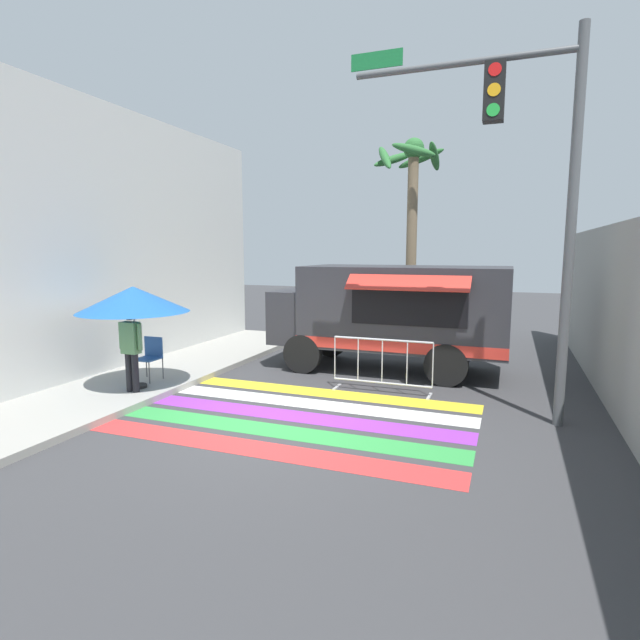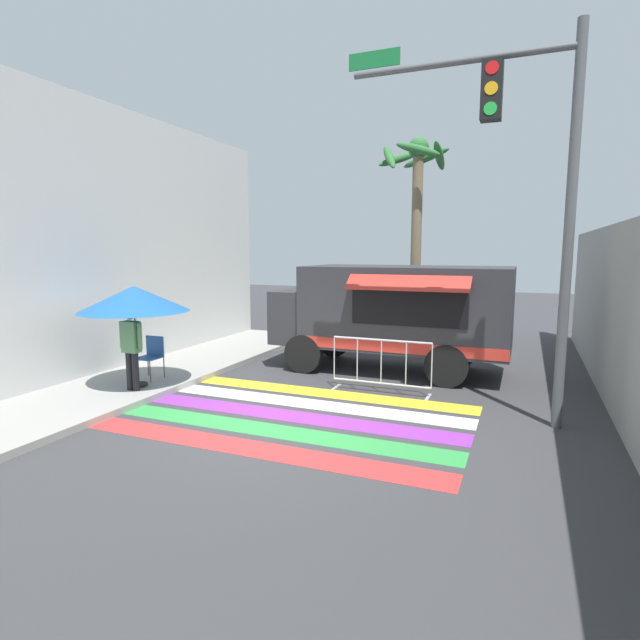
# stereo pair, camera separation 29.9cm
# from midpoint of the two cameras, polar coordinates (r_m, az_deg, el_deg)

# --- Properties ---
(ground_plane) EXTENTS (60.00, 60.00, 0.00)m
(ground_plane) POSITION_cam_midpoint_polar(r_m,az_deg,el_deg) (8.40, -5.06, -11.94)
(ground_plane) COLOR #38383A
(sidewalk_left) EXTENTS (4.40, 16.00, 0.13)m
(sidewalk_left) POSITION_cam_midpoint_polar(r_m,az_deg,el_deg) (11.36, -27.43, -7.19)
(sidewalk_left) COLOR #99968E
(sidewalk_left) RESTS_ON ground_plane
(building_left_facade) EXTENTS (0.25, 16.00, 6.12)m
(building_left_facade) POSITION_cam_midpoint_polar(r_m,az_deg,el_deg) (11.22, -29.28, 8.00)
(building_left_facade) COLOR silver
(building_left_facade) RESTS_ON ground_plane
(concrete_wall_right) EXTENTS (0.20, 16.00, 3.35)m
(concrete_wall_right) POSITION_cam_midpoint_polar(r_m,az_deg,el_deg) (10.21, 31.93, 0.12)
(concrete_wall_right) COLOR gray
(concrete_wall_right) RESTS_ON ground_plane
(crosswalk_painted) EXTENTS (6.40, 3.60, 0.01)m
(crosswalk_painted) POSITION_cam_midpoint_polar(r_m,az_deg,el_deg) (8.90, -3.27, -10.75)
(crosswalk_painted) COLOR red
(crosswalk_painted) RESTS_ON ground_plane
(food_truck) EXTENTS (5.48, 2.62, 2.49)m
(food_truck) POSITION_cam_midpoint_polar(r_m,az_deg,el_deg) (11.93, 8.56, 1.15)
(food_truck) COLOR #2D2D33
(food_truck) RESTS_ON ground_plane
(traffic_signal_pole) EXTENTS (3.69, 0.29, 6.23)m
(traffic_signal_pole) POSITION_cam_midpoint_polar(r_m,az_deg,el_deg) (8.84, 23.42, 16.15)
(traffic_signal_pole) COLOR #515456
(traffic_signal_pole) RESTS_ON ground_plane
(patio_umbrella) EXTENTS (2.15, 2.15, 2.04)m
(patio_umbrella) POSITION_cam_midpoint_polar(r_m,az_deg,el_deg) (10.49, -19.73, 2.26)
(patio_umbrella) COLOR black
(patio_umbrella) RESTS_ON sidewalk_left
(folding_chair) EXTENTS (0.46, 0.46, 0.90)m
(folding_chair) POSITION_cam_midpoint_polar(r_m,az_deg,el_deg) (11.26, -17.98, -3.63)
(folding_chair) COLOR #4C4C51
(folding_chair) RESTS_ON sidewalk_left
(vendor_person) EXTENTS (0.53, 0.21, 1.62)m
(vendor_person) POSITION_cam_midpoint_polar(r_m,az_deg,el_deg) (10.33, -20.00, -2.65)
(vendor_person) COLOR black
(vendor_person) RESTS_ON sidewalk_left
(barricade_front) EXTENTS (2.04, 0.44, 1.10)m
(barricade_front) POSITION_cam_midpoint_polar(r_m,az_deg,el_deg) (10.15, 7.84, -5.27)
(barricade_front) COLOR #B7BABF
(barricade_front) RESTS_ON ground_plane
(palm_tree) EXTENTS (2.08, 2.35, 6.09)m
(palm_tree) POSITION_cam_midpoint_polar(r_m,az_deg,el_deg) (15.34, 11.37, 13.43)
(palm_tree) COLOR #7A664C
(palm_tree) RESTS_ON ground_plane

